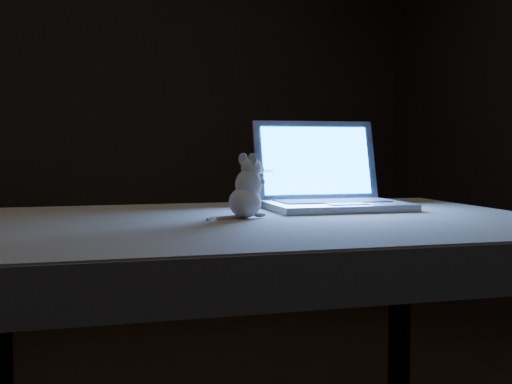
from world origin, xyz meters
name	(u,v)px	position (x,y,z in m)	size (l,w,h in m)	color
back_wall	(81,98)	(0.00, 2.50, 1.30)	(4.50, 0.04, 2.60)	black
table	(248,375)	(-0.04, 0.02, 0.41)	(1.52, 0.98, 0.82)	black
tablecloth	(257,236)	(0.01, 0.07, 0.77)	(1.63, 1.09, 0.11)	#B9B396
laptop	(337,163)	(0.33, 0.17, 0.97)	(0.42, 0.36, 0.28)	#ADAEB1
plush_mouse	(245,186)	(-0.03, 0.05, 0.91)	(0.13, 0.13, 0.17)	silver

